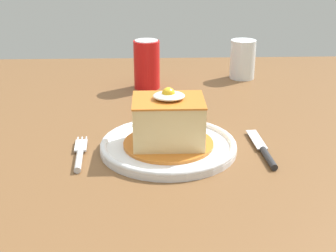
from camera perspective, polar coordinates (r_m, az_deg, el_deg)
dining_table at (r=1.07m, az=1.37°, el=-3.78°), size 1.28×1.09×0.72m
main_plate at (r=0.89m, az=0.05°, el=-2.32°), size 0.25×0.25×0.02m
sandwich_meal at (r=0.88m, az=0.05°, el=0.35°), size 0.17×0.17×0.11m
fork at (r=0.88m, az=-10.39°, el=-3.45°), size 0.03×0.14×0.01m
knife at (r=0.89m, az=11.34°, el=-3.08°), size 0.02×0.17×0.01m
soda_can at (r=1.24m, az=-2.52°, el=7.26°), size 0.07×0.07×0.12m
drinking_glass at (r=1.34m, az=8.77°, el=7.47°), size 0.07×0.07×0.10m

